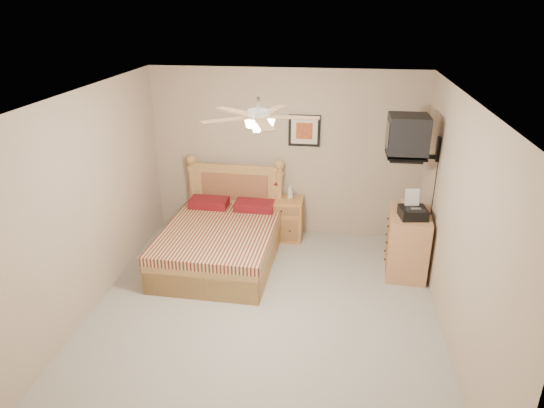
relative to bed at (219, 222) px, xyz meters
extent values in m
plane|color=gray|center=(0.77, -1.12, -0.62)|extent=(4.50, 4.50, 0.00)
cube|color=white|center=(0.77, -1.12, 1.88)|extent=(4.00, 4.50, 0.04)
cube|color=tan|center=(0.77, 1.13, 0.63)|extent=(4.00, 0.04, 2.50)
cube|color=tan|center=(0.77, -3.37, 0.63)|extent=(4.00, 0.04, 2.50)
cube|color=tan|center=(-1.23, -1.12, 0.63)|extent=(0.04, 4.50, 2.50)
cube|color=tan|center=(2.77, -1.12, 0.63)|extent=(0.04, 4.50, 2.50)
cube|color=#B06936|center=(0.77, 0.88, -0.30)|extent=(0.58, 0.44, 0.63)
imported|color=silver|center=(0.87, 0.92, 0.12)|extent=(0.09, 0.09, 0.22)
cube|color=black|center=(1.04, 1.11, 1.00)|extent=(0.46, 0.04, 0.46)
cube|color=#A46E47|center=(2.50, 0.07, -0.19)|extent=(0.56, 0.76, 0.85)
imported|color=beige|center=(2.42, 0.31, 0.25)|extent=(0.25, 0.31, 0.03)
imported|color=gray|center=(2.43, 0.32, 0.27)|extent=(0.30, 0.34, 0.02)
camera|label=1|loc=(1.50, -5.75, 2.75)|focal=32.00mm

